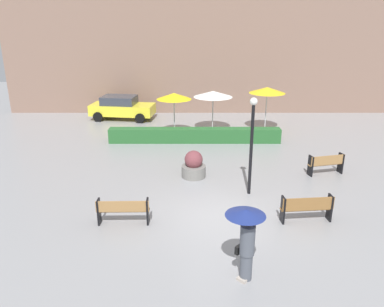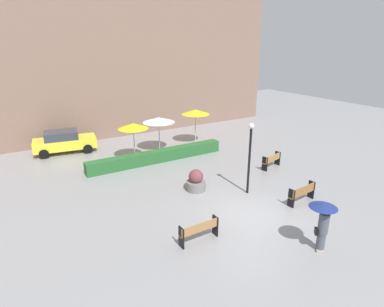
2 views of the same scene
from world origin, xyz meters
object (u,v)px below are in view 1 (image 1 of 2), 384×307
Objects in this scene: bench_near_right at (306,207)px; patio_umbrella_white at (212,94)px; pedestrian_with_umbrella at (246,234)px; bench_far_right at (326,163)px; planter_pot at (193,166)px; patio_umbrella_yellow_far at (267,90)px; parked_car at (121,107)px; patio_umbrella_yellow at (173,96)px; bench_near_left at (122,210)px; lamp_post at (251,136)px.

bench_near_right is 0.70× the size of patio_umbrella_white.
bench_far_right is at bearing 57.79° from pedestrian_with_umbrella.
pedestrian_with_umbrella reaches higher than bench_near_right.
patio_umbrella_white is at bearing 80.51° from planter_pot.
patio_umbrella_yellow_far reaches higher than bench_far_right.
planter_pot is 11.20m from parked_car.
patio_umbrella_white is at bearing 124.57° from bench_far_right.
pedestrian_with_umbrella is 1.69× the size of planter_pot.
pedestrian_with_umbrella is 14.28m from patio_umbrella_yellow_far.
pedestrian_with_umbrella is 0.79× the size of patio_umbrella_white.
bench_near_right is at bearing -93.15° from patio_umbrella_yellow_far.
parked_car is at bearing 136.94° from bench_far_right.
pedestrian_with_umbrella is 0.78× the size of patio_umbrella_yellow.
planter_pot is at bearing 100.69° from pedestrian_with_umbrella.
planter_pot is (-5.74, -0.26, -0.03)m from bench_far_right.
patio_umbrella_yellow is 0.57× the size of parked_car.
bench_near_left is 9.12m from bench_far_right.
parked_car is (-10.54, 9.85, 0.29)m from bench_far_right.
patio_umbrella_yellow reaches higher than bench_near_right.
lamp_post is at bearing 80.57° from pedestrian_with_umbrella.
pedestrian_with_umbrella is 13.75m from patio_umbrella_white.
parked_car is (-4.80, 10.11, 0.32)m from planter_pot.
patio_umbrella_white reaches higher than parked_car.
patio_umbrella_white is 0.93× the size of patio_umbrella_yellow_far.
planter_pot is 3.27m from lamp_post.
lamp_post is at bearing 27.71° from bench_near_left.
patio_umbrella_yellow_far reaches higher than patio_umbrella_white.
parked_car reaches higher than bench_far_right.
planter_pot is at bearing -99.49° from patio_umbrella_white.
patio_umbrella_yellow_far reaches higher than pedestrian_with_umbrella.
bench_near_left is 0.87× the size of pedestrian_with_umbrella.
bench_near_right is 11.17m from patio_umbrella_yellow.
bench_near_right is 1.49× the size of planter_pot.
patio_umbrella_white is at bearing -28.25° from parked_car.
parked_car is at bearing 115.41° from planter_pot.
lamp_post is 1.52× the size of patio_umbrella_white.
patio_umbrella_white is at bearing 103.40° from bench_near_right.
patio_umbrella_white is (-0.13, 13.72, 0.99)m from pedestrian_with_umbrella.
patio_umbrella_yellow_far is 0.61× the size of parked_car.
planter_pot reaches higher than bench_far_right.
bench_near_right reaches higher than bench_far_right.
bench_near_left is 0.69× the size of patio_umbrella_yellow.
pedestrian_with_umbrella is (3.61, -2.79, 0.78)m from bench_near_left.
pedestrian_with_umbrella is at bearing -122.21° from bench_far_right.
patio_umbrella_white reaches higher than bench_near_left.
lamp_post is 8.64m from patio_umbrella_white.
bench_far_right is 8.39m from pedestrian_with_umbrella.
patio_umbrella_yellow_far is (5.40, 1.05, 0.16)m from patio_umbrella_yellow.
patio_umbrella_yellow_far is at bearing 75.99° from lamp_post.
patio_umbrella_yellow_far is at bearing 3.41° from patio_umbrella_white.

